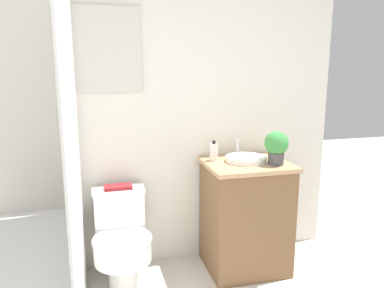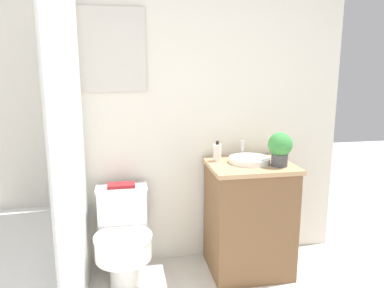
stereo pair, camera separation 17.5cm
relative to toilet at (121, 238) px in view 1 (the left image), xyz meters
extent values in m
cube|color=silver|center=(0.17, 0.29, 0.90)|extent=(3.11, 0.05, 2.50)
cube|color=beige|center=(-0.03, 0.26, 1.28)|extent=(0.46, 0.02, 0.58)
cube|color=silver|center=(-0.03, 0.25, 1.28)|extent=(0.43, 0.01, 0.55)
cube|color=silver|center=(-0.26, -0.40, 0.77)|extent=(0.01, 1.22, 1.66)
cylinder|color=white|center=(0.00, -0.06, -0.23)|extent=(0.20, 0.20, 0.24)
cylinder|color=white|center=(0.00, -0.11, -0.04)|extent=(0.38, 0.38, 0.14)
cylinder|color=white|center=(0.00, -0.11, 0.04)|extent=(0.39, 0.39, 0.02)
cube|color=white|center=(0.00, 0.13, 0.11)|extent=(0.35, 0.17, 0.36)
cube|color=white|center=(0.00, 0.13, 0.31)|extent=(0.37, 0.18, 0.02)
cube|color=brown|center=(0.92, -0.01, 0.05)|extent=(0.57, 0.49, 0.80)
cube|color=tan|center=(0.92, -0.01, 0.47)|extent=(0.60, 0.52, 0.03)
cylinder|color=white|center=(0.92, 0.01, 0.50)|extent=(0.30, 0.30, 0.04)
cylinder|color=silver|center=(0.92, 0.19, 0.55)|extent=(0.02, 0.02, 0.13)
cylinder|color=silver|center=(0.70, 0.10, 0.55)|extent=(0.06, 0.06, 0.13)
cylinder|color=black|center=(0.70, 0.10, 0.62)|extent=(0.02, 0.02, 0.02)
cylinder|color=#4C4C51|center=(1.09, -0.11, 0.53)|extent=(0.11, 0.11, 0.09)
sphere|color=#3D8E42|center=(1.09, -0.11, 0.64)|extent=(0.17, 0.17, 0.17)
cube|color=maroon|center=(0.00, 0.13, 0.33)|extent=(0.19, 0.11, 0.02)
camera|label=1|loc=(-0.13, -2.44, 1.17)|focal=35.00mm
camera|label=2|loc=(0.04, -2.48, 1.17)|focal=35.00mm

